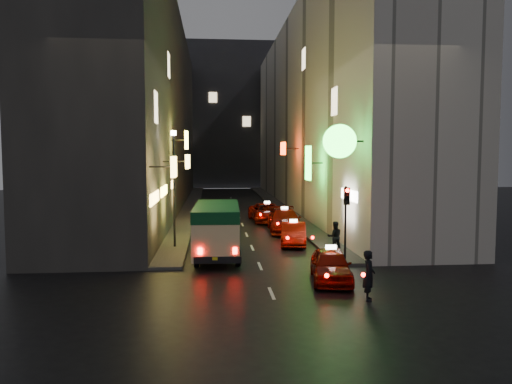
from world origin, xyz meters
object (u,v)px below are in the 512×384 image
object	(u,v)px
taxi_near	(331,263)
pedestrian_crossing	(369,272)
traffic_light	(346,207)
lamp_post	(174,180)
minibus	(217,225)

from	to	relation	value
taxi_near	pedestrian_crossing	distance (m)	2.80
traffic_light	lamp_post	world-z (taller)	lamp_post
minibus	traffic_light	xyz separation A→B (m)	(5.95, -2.08, 1.03)
pedestrian_crossing	traffic_light	xyz separation A→B (m)	(0.70, 5.62, 1.68)
minibus	taxi_near	size ratio (longest dim) A/B	1.23
taxi_near	pedestrian_crossing	world-z (taller)	pedestrian_crossing
minibus	taxi_near	bearing A→B (deg)	-47.78
lamp_post	pedestrian_crossing	bearing A→B (deg)	-53.54
traffic_light	lamp_post	bearing A→B (deg)	151.09
minibus	taxi_near	distance (m)	6.81
minibus	traffic_light	bearing A→B (deg)	-19.24
taxi_near	lamp_post	distance (m)	10.51
minibus	traffic_light	size ratio (longest dim) A/B	1.76
taxi_near	pedestrian_crossing	bearing A→B (deg)	-75.24
minibus	pedestrian_crossing	size ratio (longest dim) A/B	3.07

